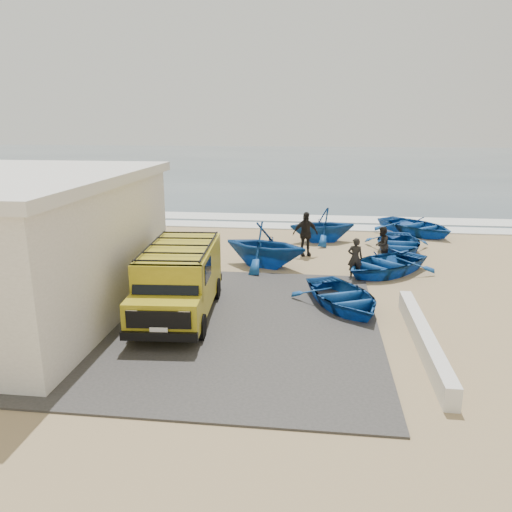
{
  "coord_description": "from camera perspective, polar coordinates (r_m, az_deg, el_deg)",
  "views": [
    {
      "loc": [
        2.11,
        -15.38,
        5.78
      ],
      "look_at": [
        0.08,
        1.25,
        1.2
      ],
      "focal_mm": 35.0,
      "sensor_mm": 36.0,
      "label": 1
    }
  ],
  "objects": [
    {
      "name": "boat_far_right",
      "position": [
        27.33,
        17.77,
        3.3
      ],
      "size": [
        5.11,
        5.28,
        0.89
      ],
      "primitive_type": "imported",
      "rotation": [
        0.0,
        0.0,
        0.69
      ],
      "color": "#134B9B",
      "rests_on": "ground"
    },
    {
      "name": "surf_wash",
      "position": [
        30.5,
        2.87,
        4.38
      ],
      "size": [
        180.0,
        2.2,
        0.04
      ],
      "primitive_type": "cube",
      "color": "white",
      "rests_on": "ground"
    },
    {
      "name": "boat_near_right",
      "position": [
        19.92,
        14.45,
        -0.84
      ],
      "size": [
        4.8,
        4.81,
        0.82
      ],
      "primitive_type": "imported",
      "rotation": [
        0.0,
        0.0,
        -0.78
      ],
      "color": "#134B9B",
      "rests_on": "ground"
    },
    {
      "name": "slab",
      "position": [
        15.13,
        -9.44,
        -7.28
      ],
      "size": [
        12.0,
        10.0,
        0.05
      ],
      "primitive_type": "cube",
      "color": "#3D3B38",
      "rests_on": "ground"
    },
    {
      "name": "fisherman_middle",
      "position": [
        21.34,
        14.16,
        1.26
      ],
      "size": [
        0.87,
        0.94,
        1.55
      ],
      "primitive_type": "imported",
      "rotation": [
        0.0,
        0.0,
        -2.04
      ],
      "color": "black",
      "rests_on": "ground"
    },
    {
      "name": "surf_line",
      "position": [
        28.05,
        2.49,
        3.45
      ],
      "size": [
        180.0,
        1.6,
        0.06
      ],
      "primitive_type": "cube",
      "color": "white",
      "rests_on": "ground"
    },
    {
      "name": "boat_far_left",
      "position": [
        24.57,
        7.59,
        3.55
      ],
      "size": [
        3.76,
        3.44,
        1.68
      ],
      "primitive_type": "imported",
      "rotation": [
        0.0,
        0.0,
        -1.32
      ],
      "color": "#134B9B",
      "rests_on": "ground"
    },
    {
      "name": "boat_mid_right",
      "position": [
        23.24,
        15.9,
        1.37
      ],
      "size": [
        3.31,
        4.36,
        0.85
      ],
      "primitive_type": "imported",
      "rotation": [
        0.0,
        0.0,
        -0.1
      ],
      "color": "#134B9B",
      "rests_on": "ground"
    },
    {
      "name": "ocean",
      "position": [
        71.64,
        5.33,
        10.6
      ],
      "size": [
        180.0,
        88.0,
        0.01
      ],
      "primitive_type": "cube",
      "color": "#385166",
      "rests_on": "ground"
    },
    {
      "name": "boat_near_left",
      "position": [
        16.07,
        9.91,
        -4.59
      ],
      "size": [
        3.88,
        4.4,
        0.76
      ],
      "primitive_type": "imported",
      "rotation": [
        0.0,
        0.0,
        0.43
      ],
      "color": "#134B9B",
      "rests_on": "ground"
    },
    {
      "name": "parapet",
      "position": [
        13.85,
        18.61,
        -8.97
      ],
      "size": [
        0.35,
        6.0,
        0.55
      ],
      "primitive_type": "cube",
      "color": "silver",
      "rests_on": "ground"
    },
    {
      "name": "ground",
      "position": [
        16.56,
        -0.82,
        -5.13
      ],
      "size": [
        160.0,
        160.0,
        0.0
      ],
      "primitive_type": "plane",
      "color": "tan"
    },
    {
      "name": "fisherman_back",
      "position": [
        21.9,
        5.65,
        2.54
      ],
      "size": [
        1.23,
        0.83,
        1.95
      ],
      "primitive_type": "imported",
      "rotation": [
        0.0,
        0.0,
        0.35
      ],
      "color": "black",
      "rests_on": "ground"
    },
    {
      "name": "van",
      "position": [
        15.21,
        -8.77,
        -2.55
      ],
      "size": [
        2.33,
        5.18,
        2.17
      ],
      "rotation": [
        0.0,
        0.0,
        0.07
      ],
      "color": "gold",
      "rests_on": "ground"
    },
    {
      "name": "boat_mid_left",
      "position": [
        20.13,
        1.04,
        1.31
      ],
      "size": [
        4.28,
        3.99,
        1.83
      ],
      "primitive_type": "imported",
      "rotation": [
        0.0,
        0.0,
        1.23
      ],
      "color": "#134B9B",
      "rests_on": "ground"
    },
    {
      "name": "fisherman_front",
      "position": [
        19.1,
        11.26,
        -0.21
      ],
      "size": [
        0.57,
        0.39,
        1.54
      ],
      "primitive_type": "imported",
      "rotation": [
        0.0,
        0.0,
        3.17
      ],
      "color": "black",
      "rests_on": "ground"
    }
  ]
}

